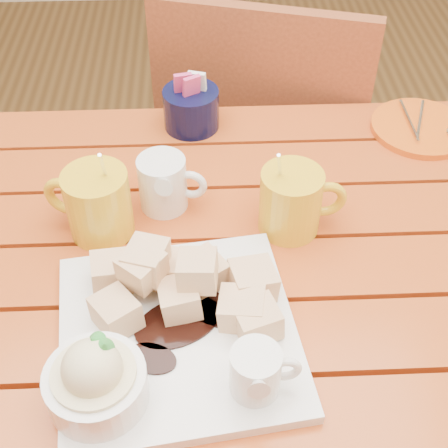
{
  "coord_description": "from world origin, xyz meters",
  "views": [
    {
      "loc": [
        0.03,
        -0.57,
        1.39
      ],
      "look_at": [
        0.05,
        0.02,
        0.82
      ],
      "focal_mm": 50.0,
      "sensor_mm": 36.0,
      "label": 1
    }
  ],
  "objects_px": {
    "coffee_mug_right": "(293,201)",
    "chair_far": "(264,151)",
    "table": "(190,318)",
    "coffee_mug_left": "(96,202)",
    "orange_saucer": "(421,128)",
    "dessert_plate": "(163,333)"
  },
  "relations": [
    {
      "from": "coffee_mug_right",
      "to": "chair_far",
      "type": "xyz_separation_m",
      "value": [
        0.02,
        0.5,
        -0.3
      ]
    },
    {
      "from": "table",
      "to": "coffee_mug_left",
      "type": "bearing_deg",
      "value": 145.6
    },
    {
      "from": "coffee_mug_left",
      "to": "orange_saucer",
      "type": "height_order",
      "value": "coffee_mug_left"
    },
    {
      "from": "table",
      "to": "chair_far",
      "type": "xyz_separation_m",
      "value": [
        0.17,
        0.58,
        -0.14
      ]
    },
    {
      "from": "coffee_mug_left",
      "to": "chair_far",
      "type": "height_order",
      "value": "same"
    },
    {
      "from": "coffee_mug_right",
      "to": "table",
      "type": "bearing_deg",
      "value": -155.2
    },
    {
      "from": "dessert_plate",
      "to": "coffee_mug_left",
      "type": "relative_size",
      "value": 2.1
    },
    {
      "from": "table",
      "to": "orange_saucer",
      "type": "height_order",
      "value": "orange_saucer"
    },
    {
      "from": "dessert_plate",
      "to": "chair_far",
      "type": "bearing_deg",
      "value": 74.37
    },
    {
      "from": "dessert_plate",
      "to": "chair_far",
      "type": "height_order",
      "value": "chair_far"
    },
    {
      "from": "table",
      "to": "orange_saucer",
      "type": "relative_size",
      "value": 7.02
    },
    {
      "from": "dessert_plate",
      "to": "coffee_mug_left",
      "type": "bearing_deg",
      "value": 114.67
    },
    {
      "from": "table",
      "to": "coffee_mug_left",
      "type": "xyz_separation_m",
      "value": [
        -0.13,
        0.09,
        0.16
      ]
    },
    {
      "from": "coffee_mug_right",
      "to": "chair_far",
      "type": "bearing_deg",
      "value": 84.89
    },
    {
      "from": "table",
      "to": "coffee_mug_right",
      "type": "height_order",
      "value": "coffee_mug_right"
    },
    {
      "from": "table",
      "to": "orange_saucer",
      "type": "distance_m",
      "value": 0.52
    },
    {
      "from": "coffee_mug_right",
      "to": "chair_far",
      "type": "height_order",
      "value": "chair_far"
    },
    {
      "from": "dessert_plate",
      "to": "orange_saucer",
      "type": "xyz_separation_m",
      "value": [
        0.44,
        0.43,
        -0.03
      ]
    },
    {
      "from": "table",
      "to": "coffee_mug_left",
      "type": "distance_m",
      "value": 0.22
    },
    {
      "from": "chair_far",
      "to": "coffee_mug_left",
      "type": "bearing_deg",
      "value": 74.97
    },
    {
      "from": "table",
      "to": "coffee_mug_right",
      "type": "xyz_separation_m",
      "value": [
        0.15,
        0.08,
        0.16
      ]
    },
    {
      "from": "dessert_plate",
      "to": "orange_saucer",
      "type": "distance_m",
      "value": 0.62
    }
  ]
}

